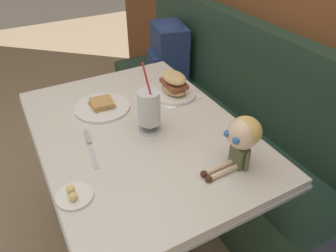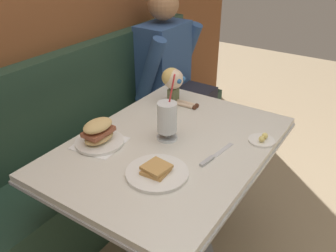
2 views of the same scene
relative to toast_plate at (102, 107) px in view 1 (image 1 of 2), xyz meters
name	(u,v)px [view 1 (image 1 of 2)]	position (x,y,z in m)	size (l,w,h in m)	color
ground_plane	(116,251)	(0.22, -0.10, -0.75)	(8.00, 8.00, 0.00)	#998466
booth_bench	(245,157)	(0.22, 0.71, -0.42)	(2.60, 0.48, 1.00)	#233D2D
diner_table	(142,164)	(0.22, 0.08, -0.21)	(1.11, 0.81, 0.74)	silver
toast_plate	(102,107)	(0.00, 0.00, 0.00)	(0.25, 0.25, 0.04)	white
milkshake_glass	(149,110)	(0.25, 0.12, 0.09)	(0.10, 0.10, 0.31)	silver
sandwich_plate	(174,86)	(0.05, 0.35, 0.03)	(0.22, 0.22, 0.12)	white
butter_saucer	(74,195)	(0.47, -0.26, 0.00)	(0.12, 0.12, 0.04)	white
butter_knife	(89,142)	(0.22, -0.13, -0.01)	(0.24, 0.05, 0.01)	silver
seated_doll	(242,136)	(0.59, 0.31, 0.12)	(0.12, 0.22, 0.20)	#5B6642
backpack	(168,50)	(-0.63, 0.69, -0.09)	(0.34, 0.30, 0.41)	navy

